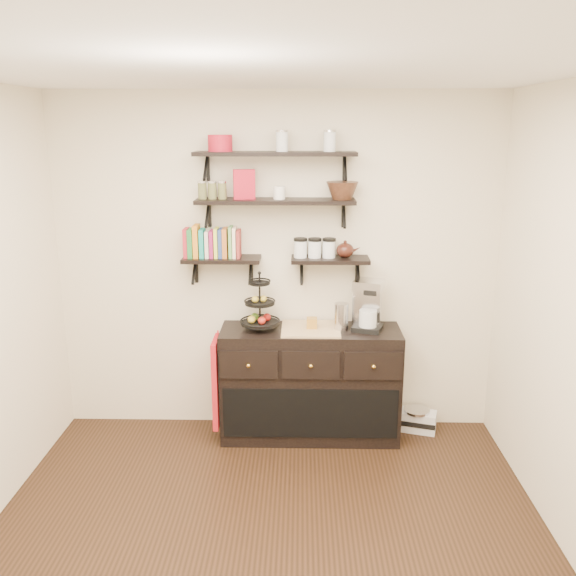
{
  "coord_description": "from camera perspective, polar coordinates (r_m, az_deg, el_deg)",
  "views": [
    {
      "loc": [
        0.19,
        -2.98,
        2.43
      ],
      "look_at": [
        0.1,
        1.15,
        1.33
      ],
      "focal_mm": 38.0,
      "sensor_mm": 36.0,
      "label": 1
    }
  ],
  "objects": [
    {
      "name": "apron",
      "position": [
        4.84,
        -6.67,
        -8.69
      ],
      "size": [
        0.04,
        0.3,
        0.7
      ],
      "primitive_type": "cube",
      "color": "#A4111E",
      "rests_on": "sideboard"
    },
    {
      "name": "teapot",
      "position": [
        4.71,
        5.36,
        3.66
      ],
      "size": [
        0.19,
        0.14,
        0.14
      ],
      "primitive_type": null,
      "rotation": [
        0.0,
        0.0,
        0.04
      ],
      "color": "#33150F",
      "rests_on": "shelf_low_right"
    },
    {
      "name": "coffee_maker",
      "position": [
        4.74,
        7.47,
        -1.65
      ],
      "size": [
        0.27,
        0.27,
        0.4
      ],
      "rotation": [
        0.0,
        0.0,
        -0.32
      ],
      "color": "black",
      "rests_on": "sideboard"
    },
    {
      "name": "radio",
      "position": [
        5.23,
        11.92,
        -11.98
      ],
      "size": [
        0.35,
        0.26,
        0.19
      ],
      "rotation": [
        0.0,
        0.0,
        -0.28
      ],
      "color": "silver",
      "rests_on": "floor"
    },
    {
      "name": "sideboard",
      "position": [
        4.91,
        2.08,
        -8.88
      ],
      "size": [
        1.4,
        0.5,
        0.92
      ],
      "color": "black",
      "rests_on": "floor"
    },
    {
      "name": "glass_canisters",
      "position": [
        4.7,
        2.52,
        3.65
      ],
      "size": [
        0.32,
        0.1,
        0.13
      ],
      "color": "silver",
      "rests_on": "shelf_low_right"
    },
    {
      "name": "ramekins",
      "position": [
        4.62,
        -0.82,
        8.91
      ],
      "size": [
        0.09,
        0.09,
        0.1
      ],
      "primitive_type": "cylinder",
      "color": "white",
      "rests_on": "shelf_mid"
    },
    {
      "name": "shelf_top",
      "position": [
        4.6,
        -1.2,
        12.42
      ],
      "size": [
        1.2,
        0.27,
        0.23
      ],
      "color": "black",
      "rests_on": "back_wall"
    },
    {
      "name": "recipe_box",
      "position": [
        4.63,
        -4.12,
        9.65
      ],
      "size": [
        0.17,
        0.09,
        0.22
      ],
      "primitive_type": "cube",
      "rotation": [
        0.0,
        0.0,
        0.18
      ],
      "color": "#AE1327",
      "rests_on": "shelf_mid"
    },
    {
      "name": "fruit_stand",
      "position": [
        4.71,
        -2.62,
        -2.12
      ],
      "size": [
        0.3,
        0.3,
        0.44
      ],
      "rotation": [
        0.0,
        0.0,
        0.06
      ],
      "color": "black",
      "rests_on": "sideboard"
    },
    {
      "name": "back_wall",
      "position": [
        4.85,
        -1.08,
        2.03
      ],
      "size": [
        3.5,
        0.02,
        2.7
      ],
      "primitive_type": "cube",
      "color": "beige",
      "rests_on": "ground"
    },
    {
      "name": "thermal_carafe",
      "position": [
        4.7,
        5.0,
        -2.74
      ],
      "size": [
        0.11,
        0.11,
        0.22
      ],
      "primitive_type": "cylinder",
      "color": "silver",
      "rests_on": "sideboard"
    },
    {
      "name": "candle",
      "position": [
        4.73,
        2.24,
        -3.28
      ],
      "size": [
        0.08,
        0.08,
        0.08
      ],
      "primitive_type": "cube",
      "color": "#A27025",
      "rests_on": "sideboard"
    },
    {
      "name": "cookbooks",
      "position": [
        4.74,
        -6.89,
        4.26
      ],
      "size": [
        0.43,
        0.15,
        0.26
      ],
      "color": "#A91F2B",
      "rests_on": "shelf_low_left"
    },
    {
      "name": "walnut_bowl",
      "position": [
        4.63,
        5.09,
        9.07
      ],
      "size": [
        0.24,
        0.24,
        0.13
      ],
      "primitive_type": null,
      "color": "black",
      "rests_on": "shelf_mid"
    },
    {
      "name": "ceiling",
      "position": [
        3.0,
        -2.64,
        20.07
      ],
      "size": [
        3.5,
        3.5,
        0.02
      ],
      "primitive_type": "cube",
      "color": "white",
      "rests_on": "back_wall"
    },
    {
      "name": "shelf_low_right",
      "position": [
        4.72,
        3.96,
        2.61
      ],
      "size": [
        0.6,
        0.25,
        0.23
      ],
      "color": "black",
      "rests_on": "back_wall"
    },
    {
      "name": "shelf_mid",
      "position": [
        4.63,
        -1.18,
        8.09
      ],
      "size": [
        1.2,
        0.27,
        0.23
      ],
      "color": "black",
      "rests_on": "back_wall"
    },
    {
      "name": "shelf_low_left",
      "position": [
        4.76,
        -6.21,
        2.64
      ],
      "size": [
        0.6,
        0.25,
        0.23
      ],
      "color": "black",
      "rests_on": "back_wall"
    },
    {
      "name": "red_pot",
      "position": [
        4.63,
        -6.37,
        13.32
      ],
      "size": [
        0.18,
        0.18,
        0.12
      ],
      "primitive_type": "cylinder",
      "color": "#AE1327",
      "rests_on": "shelf_top"
    },
    {
      "name": "floor",
      "position": [
        3.85,
        -2.12,
        -24.28
      ],
      "size": [
        3.5,
        3.5,
        0.0
      ],
      "primitive_type": "plane",
      "color": "black",
      "rests_on": "ground"
    }
  ]
}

